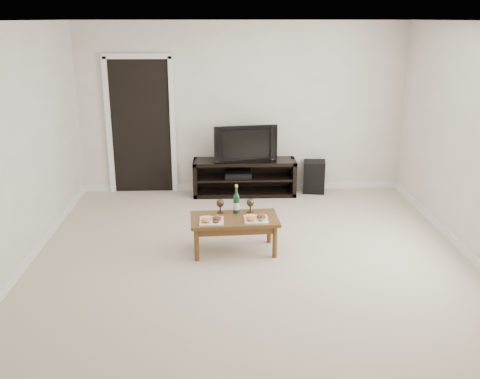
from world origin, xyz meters
name	(u,v)px	position (x,y,z in m)	size (l,w,h in m)	color
floor	(252,264)	(0.00, 0.00, 0.00)	(5.50, 5.50, 0.00)	beige
back_wall	(242,108)	(0.00, 2.77, 1.30)	(5.00, 0.04, 2.60)	white
ceiling	(254,18)	(0.00, 0.00, 2.62)	(5.00, 5.50, 0.04)	white
doorway	(141,127)	(-1.55, 2.73, 1.02)	(0.90, 0.02, 2.05)	black
media_console	(244,177)	(0.03, 2.50, 0.28)	(1.57, 0.45, 0.55)	black
television	(245,142)	(0.03, 2.50, 0.83)	(0.96, 0.13, 0.55)	black
av_receiver	(238,174)	(-0.06, 2.48, 0.33)	(0.40, 0.30, 0.08)	black
subwoofer	(314,176)	(1.13, 2.59, 0.25)	(0.33, 0.33, 0.50)	black
coffee_table	(234,234)	(-0.18, 0.36, 0.21)	(1.01, 0.55, 0.42)	brown
plate_left	(212,219)	(-0.44, 0.24, 0.45)	(0.27, 0.27, 0.07)	white
plate_right	(256,217)	(0.06, 0.27, 0.45)	(0.27, 0.27, 0.07)	white
wine_bottle	(236,199)	(-0.15, 0.53, 0.59)	(0.07, 0.07, 0.35)	#0F371F
goblet_left	(220,206)	(-0.35, 0.53, 0.51)	(0.09, 0.09, 0.17)	#3D2D21
goblet_right	(250,205)	(0.01, 0.54, 0.51)	(0.09, 0.09, 0.17)	#3D2D21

